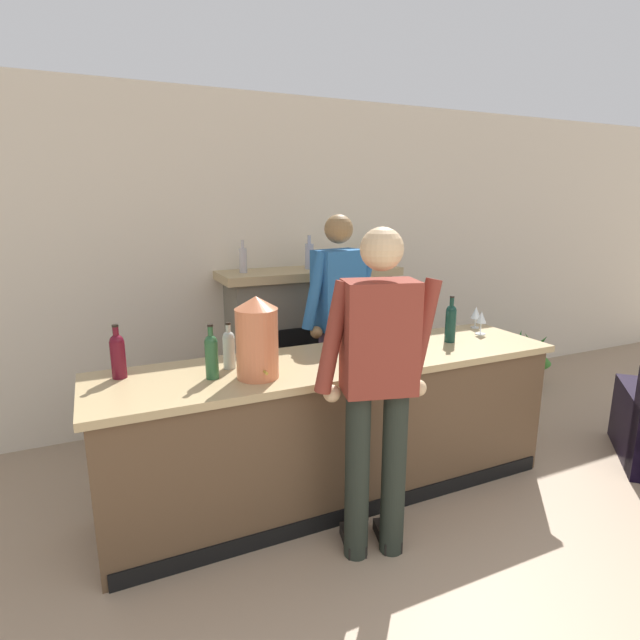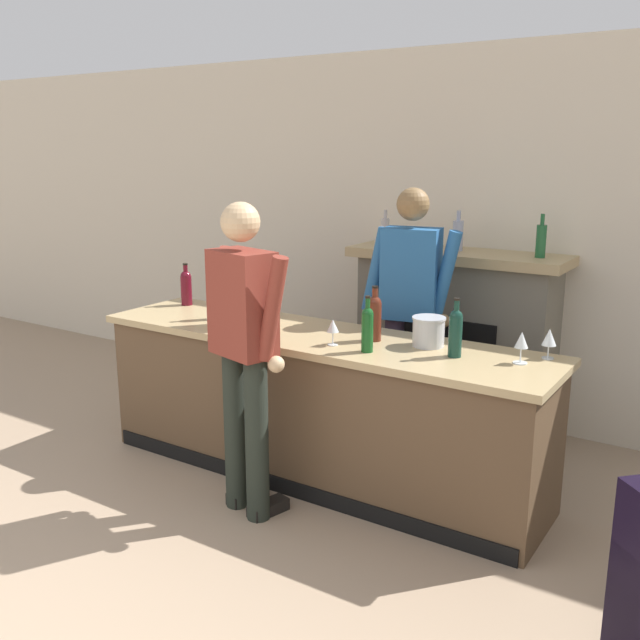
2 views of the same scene
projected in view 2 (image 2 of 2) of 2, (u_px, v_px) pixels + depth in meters
wall_back_panel at (416, 234)px, 5.54m from camera, size 12.00×0.07×2.75m
bar_counter at (317, 406)px, 4.44m from camera, size 2.95×0.73×0.92m
fireplace_stone at (455, 338)px, 5.25m from camera, size 1.57×0.52×1.61m
person_customer at (244, 347)px, 3.86m from camera, size 0.64×0.37×1.76m
person_bartender at (410, 311)px, 4.65m from camera, size 0.65×0.36×1.79m
copper_dispenser at (233, 291)px, 4.47m from camera, size 0.24×0.27×0.46m
ice_bucket_steel at (429, 331)px, 4.07m from camera, size 0.19×0.19×0.17m
wine_bottle_merlot_tall at (186, 286)px, 5.12m from camera, size 0.08×0.08×0.30m
wine_bottle_port_short at (243, 300)px, 4.73m from camera, size 0.07×0.07×0.27m
wine_bottle_riesling_slim at (215, 299)px, 4.69m from camera, size 0.07×0.07×0.31m
wine_bottle_rose_blush at (367, 327)px, 3.94m from camera, size 0.07×0.07×0.32m
wine_bottle_cabernet_heavy at (455, 331)px, 3.84m from camera, size 0.07×0.07×0.33m
wine_bottle_chardonnay_pale at (374, 316)px, 4.17m from camera, size 0.08×0.08×0.33m
wine_glass_front_right at (521, 342)px, 3.73m from camera, size 0.08×0.08×0.17m
wine_glass_mid_counter at (549, 338)px, 3.81m from camera, size 0.08×0.08×0.17m
wine_glass_by_dispenser at (333, 327)px, 4.08m from camera, size 0.07×0.07×0.15m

